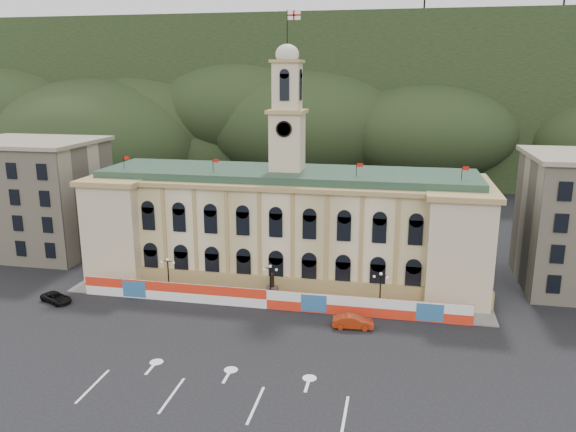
% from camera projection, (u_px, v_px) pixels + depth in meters
% --- Properties ---
extents(ground, '(260.00, 260.00, 0.00)m').
position_uv_depth(ground, '(232.00, 367.00, 56.75)').
color(ground, black).
rests_on(ground, ground).
extents(lane_markings, '(26.00, 10.00, 0.02)m').
position_uv_depth(lane_markings, '(217.00, 394.00, 52.00)').
color(lane_markings, white).
rests_on(lane_markings, ground).
extents(hill_ridge, '(230.00, 80.00, 64.00)m').
position_uv_depth(hill_ridge, '(350.00, 106.00, 167.90)').
color(hill_ridge, black).
rests_on(hill_ridge, ground).
extents(city_hall, '(56.20, 17.60, 37.10)m').
position_uv_depth(city_hall, '(287.00, 223.00, 81.09)').
color(city_hall, beige).
rests_on(city_hall, ground).
extents(side_building_left, '(21.00, 17.00, 18.60)m').
position_uv_depth(side_building_left, '(35.00, 196.00, 92.09)').
color(side_building_left, tan).
rests_on(side_building_left, ground).
extents(hoarding_fence, '(50.00, 0.44, 2.50)m').
position_uv_depth(hoarding_fence, '(267.00, 299.00, 70.75)').
color(hoarding_fence, red).
rests_on(hoarding_fence, ground).
extents(pavement, '(56.00, 5.50, 0.16)m').
position_uv_depth(pavement, '(272.00, 300.00, 73.60)').
color(pavement, slate).
rests_on(pavement, ground).
extents(statue, '(1.40, 1.40, 3.72)m').
position_uv_depth(statue, '(272.00, 291.00, 73.57)').
color(statue, '#595651').
rests_on(statue, ground).
extents(lamp_left, '(1.96, 0.44, 5.15)m').
position_uv_depth(lamp_left, '(168.00, 273.00, 74.83)').
color(lamp_left, black).
rests_on(lamp_left, ground).
extents(lamp_center, '(1.96, 0.44, 5.15)m').
position_uv_depth(lamp_center, '(270.00, 280.00, 72.15)').
color(lamp_center, black).
rests_on(lamp_center, ground).
extents(lamp_right, '(1.96, 0.44, 5.15)m').
position_uv_depth(lamp_right, '(380.00, 288.00, 69.47)').
color(lamp_right, black).
rests_on(lamp_right, ground).
extents(red_sedan, '(2.40, 5.03, 1.57)m').
position_uv_depth(red_sedan, '(353.00, 322.00, 65.39)').
color(red_sedan, '#9E270B').
rests_on(red_sedan, ground).
extents(black_suv, '(5.46, 6.11, 1.27)m').
position_uv_depth(black_suv, '(56.00, 298.00, 72.80)').
color(black_suv, black).
rests_on(black_suv, ground).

